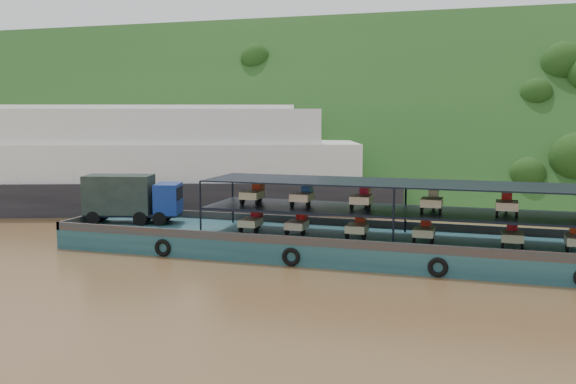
% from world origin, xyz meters
% --- Properties ---
extents(ground, '(160.00, 160.00, 0.00)m').
position_xyz_m(ground, '(0.00, 0.00, 0.00)').
color(ground, brown).
rests_on(ground, ground).
extents(hillside, '(140.00, 39.60, 39.60)m').
position_xyz_m(hillside, '(0.00, 36.00, 0.00)').
color(hillside, '#173A15').
rests_on(hillside, ground).
extents(cargo_barge, '(35.09, 7.18, 4.54)m').
position_xyz_m(cargo_barge, '(1.60, -1.05, 1.10)').
color(cargo_barge, '#133945').
rests_on(cargo_barge, ground).
extents(passenger_ferry, '(46.55, 26.18, 9.19)m').
position_xyz_m(passenger_ferry, '(-19.06, 12.78, 3.98)').
color(passenger_ferry, black).
rests_on(passenger_ferry, ground).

